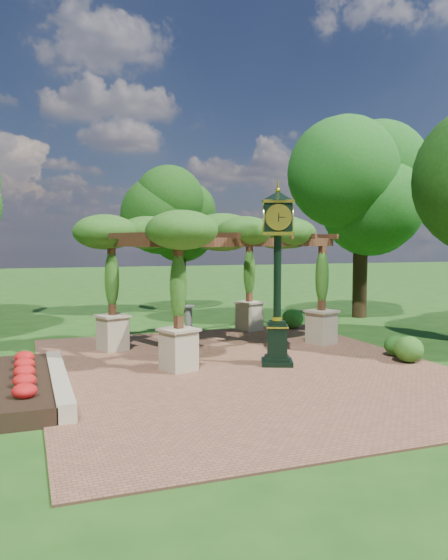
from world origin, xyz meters
name	(u,v)px	position (x,y,z in m)	size (l,w,h in m)	color
ground	(260,378)	(0.00, 0.00, 0.00)	(120.00, 120.00, 0.00)	#1E4714
brick_plaza	(244,368)	(0.00, 1.00, 0.02)	(10.00, 12.00, 0.04)	brown
border_wall	(59,382)	(-4.60, 0.50, 0.20)	(0.35, 5.00, 0.40)	#C6B793
flower_bed	(15,386)	(-5.50, 0.50, 0.18)	(1.50, 5.00, 0.36)	red
pedestal_clock	(278,261)	(0.95, 1.03, 2.77)	(1.19, 1.19, 4.63)	black
pergola	(220,239)	(0.38, 3.86, 3.34)	(7.48, 6.04, 4.08)	tan
sundial	(189,319)	(0.47, 7.59, 0.39)	(0.55, 0.55, 0.90)	gray
shrub_front	(409,349)	(4.39, 0.06, 0.39)	(0.78, 0.78, 0.70)	#2B5E1A
shrub_mid	(396,345)	(4.59, 0.84, 0.34)	(0.67, 0.67, 0.60)	#215618
shrub_back	(292,319)	(4.12, 6.31, 0.40)	(0.80, 0.80, 0.72)	#23661D
tree_north	(179,219)	(1.49, 12.57, 4.30)	(3.47, 3.47, 6.29)	#351F15
tree_east_far	(361,194)	(8.40, 8.30, 5.31)	(4.76, 4.76, 7.71)	#302112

